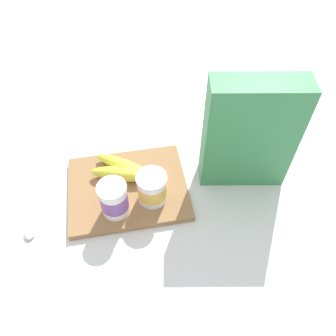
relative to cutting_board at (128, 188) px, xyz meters
The scene contains 7 objects.
ground_plane 0.01m from the cutting_board, ahead, with size 2.40×2.40×0.00m, color silver.
cutting_board is the anchor object (origin of this frame).
cereal_box 0.32m from the cutting_board, behind, with size 0.21×0.07×0.29m, color #38844C.
yogurt_cup_front 0.09m from the cutting_board, 140.65° to the left, with size 0.07×0.07×0.08m.
yogurt_cup_back 0.09m from the cutting_board, 62.72° to the left, with size 0.07×0.07×0.09m.
banana_bunch 0.05m from the cutting_board, 81.03° to the right, with size 0.16×0.13×0.04m.
spoon 0.24m from the cutting_board, 13.40° to the left, with size 0.03×0.13×0.01m.
Camera 1 is at (-0.01, 0.50, 0.70)m, focal length 36.00 mm.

